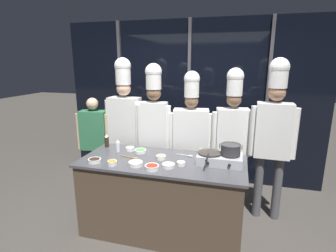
{
  "coord_description": "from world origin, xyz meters",
  "views": [
    {
      "loc": [
        0.82,
        -2.74,
        2.04
      ],
      "look_at": [
        0.0,
        0.25,
        1.27
      ],
      "focal_mm": 28.0,
      "sensor_mm": 36.0,
      "label": 1
    }
  ],
  "objects": [
    {
      "name": "chef_head",
      "position": [
        -0.77,
        0.67,
        1.21
      ],
      "size": [
        0.59,
        0.27,
        2.09
      ],
      "rotation": [
        0.0,
        0.0,
        3.06
      ],
      "color": "#4C4C51",
      "rests_on": "ground_plane"
    },
    {
      "name": "squeeze_bottle_clear",
      "position": [
        -0.63,
        0.14,
        0.99
      ],
      "size": [
        0.05,
        0.05,
        0.16
      ],
      "color": "white",
      "rests_on": "demo_counter"
    },
    {
      "name": "chef_sous",
      "position": [
        -0.3,
        0.61,
        1.23
      ],
      "size": [
        0.48,
        0.22,
        2.01
      ],
      "rotation": [
        0.0,
        0.0,
        3.24
      ],
      "color": "#2D3856",
      "rests_on": "ground_plane"
    },
    {
      "name": "frying_pan",
      "position": [
        0.54,
        0.08,
        1.05
      ],
      "size": [
        0.28,
        0.48,
        0.04
      ],
      "color": "#38332D",
      "rests_on": "portable_stove"
    },
    {
      "name": "serving_spoon_slotted",
      "position": [
        0.26,
        0.21,
        0.92
      ],
      "size": [
        0.21,
        0.06,
        0.02
      ],
      "color": "#B2B5BA",
      "rests_on": "demo_counter"
    },
    {
      "name": "chef_line",
      "position": [
        0.21,
        0.69,
        1.07
      ],
      "size": [
        0.62,
        0.32,
        1.92
      ],
      "rotation": [
        0.0,
        0.0,
        3.3
      ],
      "color": "#4C4C51",
      "rests_on": "ground_plane"
    },
    {
      "name": "window_wall_back",
      "position": [
        0.0,
        1.62,
        1.35
      ],
      "size": [
        4.38,
        0.09,
        2.7
      ],
      "color": "black",
      "rests_on": "ground_plane"
    },
    {
      "name": "prep_bowl_soy_glaze",
      "position": [
        -0.73,
        -0.26,
        0.94
      ],
      "size": [
        0.15,
        0.15,
        0.04
      ],
      "color": "white",
      "rests_on": "demo_counter"
    },
    {
      "name": "prep_bowl_bean_sprouts",
      "position": [
        -0.5,
        0.22,
        0.94
      ],
      "size": [
        0.11,
        0.11,
        0.04
      ],
      "color": "white",
      "rests_on": "demo_counter"
    },
    {
      "name": "stock_pot",
      "position": [
        0.76,
        0.09,
        1.09
      ],
      "size": [
        0.25,
        0.22,
        0.12
      ],
      "color": "#333335",
      "rests_on": "portable_stove"
    },
    {
      "name": "prep_bowl_scallions",
      "position": [
        -0.34,
        0.18,
        0.94
      ],
      "size": [
        0.15,
        0.15,
        0.04
      ],
      "color": "white",
      "rests_on": "demo_counter"
    },
    {
      "name": "prep_bowl_chili_flakes",
      "position": [
        -0.03,
        -0.29,
        0.94
      ],
      "size": [
        0.16,
        0.16,
        0.05
      ],
      "color": "white",
      "rests_on": "demo_counter"
    },
    {
      "name": "demo_counter",
      "position": [
        0.0,
        0.0,
        0.46
      ],
      "size": [
        1.91,
        0.85,
        0.92
      ],
      "color": "#4C3D2D",
      "rests_on": "ground_plane"
    },
    {
      "name": "serving_spoon_solid",
      "position": [
        -0.36,
        -0.03,
        0.92
      ],
      "size": [
        0.26,
        0.08,
        0.02
      ],
      "color": "olive",
      "rests_on": "demo_counter"
    },
    {
      "name": "prep_bowl_mushrooms",
      "position": [
        -0.03,
        0.03,
        0.94
      ],
      "size": [
        0.12,
        0.12,
        0.04
      ],
      "color": "white",
      "rests_on": "demo_counter"
    },
    {
      "name": "person_guest",
      "position": [
        -1.26,
        0.64,
        0.92
      ],
      "size": [
        0.52,
        0.26,
        1.52
      ],
      "rotation": [
        0.0,
        0.0,
        3.28
      ],
      "color": "#2D3856",
      "rests_on": "ground_plane"
    },
    {
      "name": "prep_bowl_onion",
      "position": [
        -0.24,
        -0.23,
        0.94
      ],
      "size": [
        0.16,
        0.16,
        0.05
      ],
      "color": "white",
      "rests_on": "demo_counter"
    },
    {
      "name": "squeeze_bottle_soy",
      "position": [
        -0.86,
        0.27,
        1.0
      ],
      "size": [
        0.06,
        0.06,
        0.18
      ],
      "color": "#332319",
      "rests_on": "demo_counter"
    },
    {
      "name": "prep_bowl_noodles",
      "position": [
        0.24,
        -0.1,
        0.94
      ],
      "size": [
        0.1,
        0.1,
        0.04
      ],
      "color": "white",
      "rests_on": "demo_counter"
    },
    {
      "name": "ground_plane",
      "position": [
        0.0,
        0.0,
        0.0
      ],
      "size": [
        24.0,
        24.0,
        0.0
      ],
      "primitive_type": "plane",
      "color": "#47423D"
    },
    {
      "name": "chef_pastry",
      "position": [
        0.76,
        0.71,
        1.14
      ],
      "size": [
        0.54,
        0.29,
        1.96
      ],
      "rotation": [
        0.0,
        0.0,
        3.33
      ],
      "color": "#2D3856",
      "rests_on": "ground_plane"
    },
    {
      "name": "prep_bowl_carrots",
      "position": [
        -0.49,
        -0.29,
        0.95
      ],
      "size": [
        0.11,
        0.11,
        0.05
      ],
      "color": "white",
      "rests_on": "demo_counter"
    },
    {
      "name": "portable_stove",
      "position": [
        0.65,
        0.09,
        0.97
      ],
      "size": [
        0.49,
        0.33,
        0.11
      ],
      "color": "#B2B5BA",
      "rests_on": "demo_counter"
    },
    {
      "name": "prep_bowl_shrimp",
      "position": [
        0.12,
        -0.19,
        0.94
      ],
      "size": [
        0.14,
        0.14,
        0.04
      ],
      "color": "white",
      "rests_on": "demo_counter"
    },
    {
      "name": "chef_apprentice",
      "position": [
        1.25,
        0.63,
        1.23
      ],
      "size": [
        0.56,
        0.23,
        2.08
      ],
      "rotation": [
        0.0,
        0.0,
        3.11
      ],
      "color": "#4C4C51",
      "rests_on": "ground_plane"
    }
  ]
}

